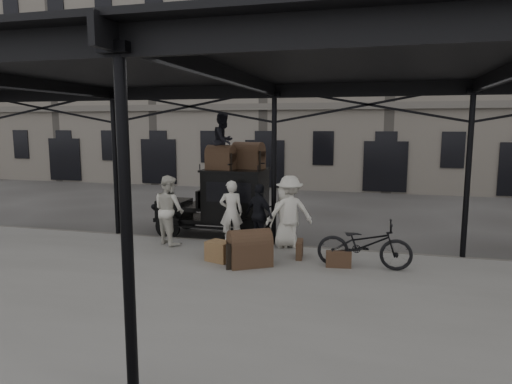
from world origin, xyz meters
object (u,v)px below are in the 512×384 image
(porter_left, at_px, (231,212))
(bicycle, at_px, (364,244))
(porter_official, at_px, (260,215))
(taxi, at_px, (226,200))
(steamer_trunk_platform, at_px, (250,251))
(steamer_trunk_roof_near, at_px, (221,159))

(porter_left, xyz_separation_m, bicycle, (3.75, -1.37, -0.33))
(bicycle, bearing_deg, porter_official, 63.97)
(taxi, xyz_separation_m, porter_left, (0.57, -1.24, -0.14))
(taxi, relative_size, steamer_trunk_platform, 3.60)
(taxi, bearing_deg, steamer_trunk_platform, -62.34)
(taxi, relative_size, steamer_trunk_roof_near, 4.33)
(porter_left, relative_size, bicycle, 0.83)
(bicycle, height_order, steamer_trunk_platform, bicycle)
(taxi, bearing_deg, porter_official, -41.37)
(bicycle, bearing_deg, porter_left, 69.17)
(bicycle, xyz_separation_m, steamer_trunk_roof_near, (-4.40, 2.36, 1.76))
(steamer_trunk_roof_near, xyz_separation_m, steamer_trunk_platform, (1.72, -2.88, -1.97))
(steamer_trunk_platform, bearing_deg, porter_official, 65.39)
(steamer_trunk_roof_near, bearing_deg, porter_official, -25.23)
(taxi, height_order, steamer_trunk_roof_near, steamer_trunk_roof_near)
(taxi, relative_size, porter_left, 2.00)
(taxi, bearing_deg, porter_left, -65.44)
(porter_left, bearing_deg, taxi, -84.17)
(porter_left, xyz_separation_m, steamer_trunk_platform, (1.07, -1.89, -0.54))
(steamer_trunk_platform, bearing_deg, porter_left, 87.78)
(taxi, xyz_separation_m, steamer_trunk_platform, (1.64, -3.13, -0.68))
(taxi, xyz_separation_m, steamer_trunk_roof_near, (-0.08, -0.25, 1.29))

